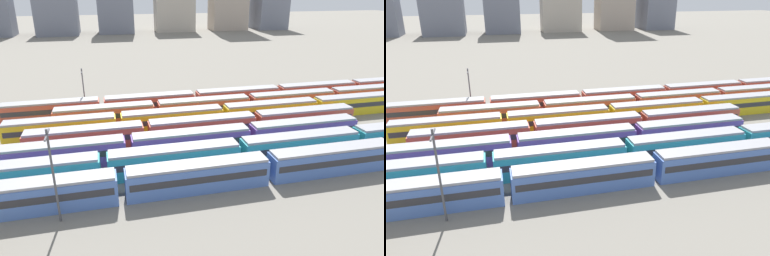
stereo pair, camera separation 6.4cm
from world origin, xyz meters
TOP-DOWN VIEW (x-y plane):
  - ground_plane at (0.00, 15.60)m, footprint 600.00×600.00m
  - train_track_0 at (32.08, 0.00)m, footprint 93.60×3.06m
  - train_track_1 at (20.72, 5.20)m, footprint 74.70×3.06m
  - train_track_2 at (14.86, 10.40)m, footprint 55.80×3.06m
  - train_track_3 at (18.06, 15.60)m, footprint 55.80×3.06m
  - train_track_4 at (42.33, 20.80)m, footprint 112.50×3.06m
  - train_track_5 at (30.69, 26.00)m, footprint 74.70×3.06m
  - train_track_6 at (30.23, 31.20)m, footprint 93.60×3.06m
  - catenary_pole_0 at (-3.11, -2.77)m, footprint 0.24×3.20m
  - catenary_pole_1 at (-1.41, 34.41)m, footprint 0.24×3.20m
  - distant_building_1 at (-18.86, 171.05)m, footprint 21.06×21.97m
  - distant_building_2 at (11.30, 171.05)m, footprint 18.80×16.86m
  - distant_building_3 at (44.42, 171.05)m, footprint 22.06×12.40m
  - distant_building_5 at (102.80, 171.05)m, footprint 18.12×18.84m

SIDE VIEW (x-z plane):
  - ground_plane at x=0.00m, z-range 0.00..0.00m
  - train_track_2 at x=14.86m, z-range 0.03..3.78m
  - train_track_3 at x=18.06m, z-range 0.03..3.78m
  - train_track_0 at x=32.08m, z-range 0.03..3.78m
  - train_track_1 at x=20.72m, z-range 0.03..3.78m
  - train_track_4 at x=42.33m, z-range 0.03..3.78m
  - train_track_5 at x=30.69m, z-range 0.03..3.78m
  - train_track_6 at x=30.23m, z-range 0.03..3.78m
  - catenary_pole_1 at x=-1.41m, z-range 0.53..9.57m
  - catenary_pole_0 at x=-3.11m, z-range 0.56..11.40m
  - distant_building_1 at x=-18.86m, z-range 0.00..19.07m
  - distant_building_5 at x=102.80m, z-range 0.00..28.53m
  - distant_building_3 at x=44.42m, z-range 0.00..30.56m
  - distant_building_2 at x=11.30m, z-range 0.00..33.99m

